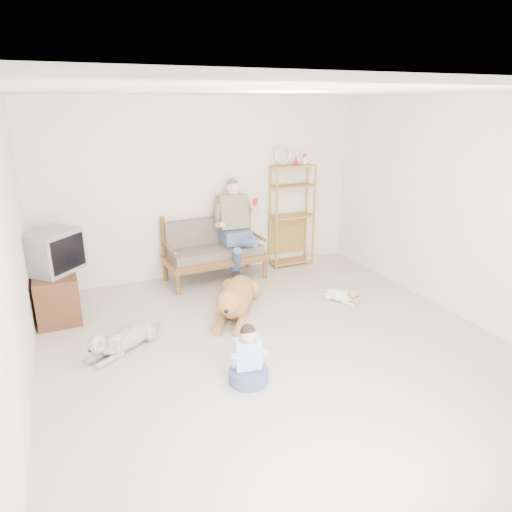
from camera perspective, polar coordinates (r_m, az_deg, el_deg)
name	(u,v)px	position (r m, az deg, el deg)	size (l,w,h in m)	color
floor	(282,353)	(5.12, 3.26, -12.00)	(5.50, 5.50, 0.00)	silver
ceiling	(287,92)	(4.40, 3.94, 19.80)	(5.50, 5.50, 0.00)	white
wall_back	(204,189)	(7.08, -6.56, 8.34)	(5.00, 5.00, 0.00)	silver
wall_left	(4,269)	(4.16, -28.98, -1.43)	(5.50, 5.50, 0.00)	silver
wall_right	(470,212)	(6.10, 25.14, 4.99)	(5.50, 5.50, 0.00)	silver
loveseat	(214,248)	(7.00, -5.33, 0.96)	(1.54, 0.79, 0.95)	brown
man	(237,236)	(6.86, -2.42, 2.52)	(0.58, 0.83, 1.34)	#465682
etagere	(292,215)	(7.53, 4.51, 5.17)	(0.74, 0.32, 1.95)	#AB7B36
book_stack	(311,259)	(7.88, 6.91, -0.31)	(0.19, 0.14, 0.12)	silver
tv_stand	(56,294)	(6.34, -23.69, -4.36)	(0.52, 0.91, 0.60)	#5A2F1D
crt_tv	(53,251)	(6.17, -24.07, 0.54)	(0.79, 0.80, 0.52)	gray
wall_outlet	(126,265)	(7.09, -15.91, -1.06)	(0.12, 0.02, 0.08)	white
golden_retriever	(235,298)	(5.92, -2.58, -5.26)	(0.97, 1.53, 0.51)	#A47838
shaggy_dog	(122,340)	(5.30, -16.38, -10.00)	(0.94, 0.71, 0.33)	white
terrier	(343,295)	(6.39, 10.78, -4.84)	(0.37, 0.54, 0.23)	white
child	(248,361)	(4.55, -0.98, -13.04)	(0.39, 0.39, 0.62)	#465682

